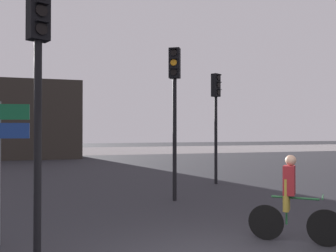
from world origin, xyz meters
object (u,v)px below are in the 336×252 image
at_px(traffic_light_far_right, 216,107).
at_px(cyclist, 291,198).
at_px(traffic_light_near_left, 38,68).
at_px(traffic_light_center, 175,95).

relative_size(traffic_light_far_right, cyclist, 2.66).
bearing_deg(cyclist, traffic_light_near_left, -53.60).
bearing_deg(traffic_light_center, cyclist, 129.46).
xyz_separation_m(traffic_light_center, traffic_light_far_right, (2.64, 2.91, -0.14)).
height_order(traffic_light_near_left, traffic_light_far_right, traffic_light_near_left).
bearing_deg(traffic_light_far_right, traffic_light_near_left, 18.80).
xyz_separation_m(traffic_light_far_right, cyclist, (-1.85, -7.50, -2.18)).
xyz_separation_m(traffic_light_center, cyclist, (0.79, -4.59, -2.33)).
height_order(traffic_light_center, cyclist, traffic_light_center).
distance_m(traffic_light_far_right, cyclist, 8.03).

